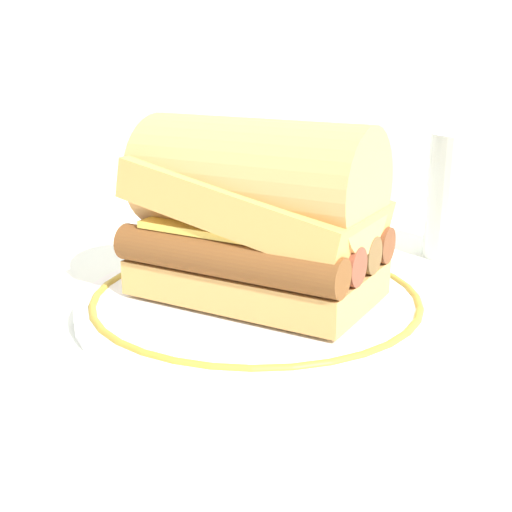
# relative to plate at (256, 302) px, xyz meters

# --- Properties ---
(ground_plane) EXTENTS (1.50, 1.50, 0.00)m
(ground_plane) POSITION_rel_plate_xyz_m (0.02, -0.02, -0.01)
(ground_plane) COLOR white
(plate) EXTENTS (0.27, 0.27, 0.01)m
(plate) POSITION_rel_plate_xyz_m (0.00, 0.00, 0.00)
(plate) COLOR white
(plate) RESTS_ON ground_plane
(sausage_sandwich) EXTENTS (0.19, 0.13, 0.13)m
(sausage_sandwich) POSITION_rel_plate_xyz_m (-0.00, 0.00, 0.07)
(sausage_sandwich) COLOR tan
(sausage_sandwich) RESTS_ON plate
(drinking_glass) EXTENTS (0.06, 0.06, 0.12)m
(drinking_glass) POSITION_rel_plate_xyz_m (0.12, 0.21, 0.04)
(drinking_glass) COLOR silver
(drinking_glass) RESTS_ON ground_plane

